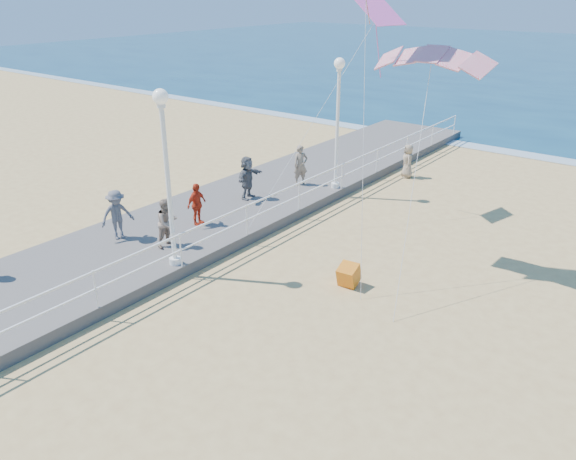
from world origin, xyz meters
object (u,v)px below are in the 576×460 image
Objects in this scene: lamp_post_mid at (166,162)px; spectator_6 at (301,165)px; spectator_2 at (117,215)px; spectator_1 at (167,223)px; box_kite at (349,277)px; spectator_5 at (247,178)px; spectator_3 at (197,204)px; beach_walker_c at (408,161)px; lamp_post_far at (338,111)px.

lamp_post_mid is 8.86m from spectator_6.
spectator_6 is at bearing 6.17° from spectator_2.
spectator_1 is 0.94× the size of spectator_6.
spectator_6 reaches higher than box_kite.
spectator_2 is 0.99× the size of spectator_6.
spectator_3 is at bearing 176.90° from spectator_5.
spectator_5 is 1.01× the size of spectator_6.
spectator_6 is at bearing -66.73° from beach_walker_c.
lamp_post_far is 8.66m from spectator_1.
lamp_post_mid reaches higher than spectator_6.
spectator_1 is at bearing -48.84° from beach_walker_c.
beach_walker_c is at bearing -1.02° from spectator_2.
lamp_post_mid is 3.28× the size of spectator_1.
spectator_5 is (-0.93, 4.99, 0.05)m from spectator_1.
beach_walker_c is at bearing -10.99° from spectator_1.
spectator_5 is at bearing 8.02° from spectator_2.
beach_walker_c is (1.24, 4.23, -2.87)m from lamp_post_far.
spectator_2 is 0.99× the size of spectator_5.
spectator_6 is at bearing -7.41° from spectator_3.
beach_walker_c is at bearing 101.40° from box_kite.
spectator_3 is 5.81m from spectator_6.
spectator_1 reaches higher than box_kite.
lamp_post_mid and lamp_post_far have the same top height.
lamp_post_far is 3.38× the size of beach_walker_c.
lamp_post_mid is 3.46× the size of spectator_3.
spectator_6 reaches higher than beach_walker_c.
lamp_post_mid reaches higher than spectator_3.
beach_walker_c is (2.64, 4.81, -0.47)m from spectator_6.
spectator_2 is at bearing -159.74° from spectator_6.
spectator_6 is 5.51m from beach_walker_c.
lamp_post_far is 8.49m from box_kite.
box_kite is at bearing -54.62° from spectator_2.
spectator_5 is 7.41m from box_kite.
beach_walker_c reaches higher than box_kite.
lamp_post_far is 3.11× the size of spectator_2.
spectator_6 is at bearing 99.47° from lamp_post_mid.
spectator_3 is 2.57× the size of box_kite.
spectator_1 is 12.69m from beach_walker_c.
box_kite is at bearing -93.66° from spectator_3.
spectator_5 reaches higher than beach_walker_c.
spectator_6 is (-1.40, 8.42, -2.40)m from lamp_post_mid.
lamp_post_far is at bearing -8.10° from spectator_1.
lamp_post_mid is at bearing -155.82° from box_kite.
spectator_5 is 1.10× the size of beach_walker_c.
spectator_2 is at bearing -108.39° from lamp_post_far.
spectator_3 is 0.89× the size of spectator_6.
spectator_5 is (0.86, 5.61, 0.01)m from spectator_2.
lamp_post_far is 8.87× the size of box_kite.
spectator_3 is 3.17m from spectator_5.
spectator_5 is at bearing 2.44° from spectator_3.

